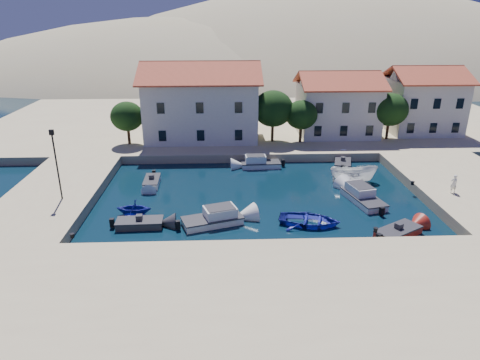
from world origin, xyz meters
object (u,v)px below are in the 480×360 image
(rowboat_south, at_px, (309,224))
(building_mid, at_px, (338,103))
(lamppost, at_px, (56,158))
(pedestrian, at_px, (454,184))
(building_left, at_px, (201,100))
(cabin_cruiser_east, at_px, (363,197))
(building_right, at_px, (423,99))
(cabin_cruiser_south, at_px, (212,219))
(boat_east, at_px, (353,181))

(rowboat_south, bearing_deg, building_mid, -3.17)
(lamppost, bearing_deg, pedestrian, -0.03)
(building_left, height_order, building_mid, building_left)
(lamppost, xyz_separation_m, cabin_cruiser_east, (27.03, 0.41, -4.28))
(lamppost, height_order, rowboat_south, lamppost)
(building_mid, xyz_separation_m, building_right, (12.00, 1.00, 0.25))
(building_mid, distance_m, cabin_cruiser_east, 21.27)
(rowboat_south, bearing_deg, lamppost, 95.00)
(cabin_cruiser_south, bearing_deg, boat_east, 14.03)
(building_right, xyz_separation_m, rowboat_south, (-20.26, -25.83, -5.47))
(building_left, distance_m, cabin_cruiser_south, 24.17)
(rowboat_south, xyz_separation_m, cabin_cruiser_east, (5.80, 4.25, 0.48))
(lamppost, relative_size, cabin_cruiser_south, 1.17)
(building_mid, distance_m, lamppost, 36.21)
(cabin_cruiser_east, bearing_deg, rowboat_south, 113.27)
(building_left, xyz_separation_m, cabin_cruiser_south, (1.76, -23.47, -5.46))
(cabin_cruiser_south, bearing_deg, cabin_cruiser_east, -2.52)
(building_mid, relative_size, cabin_cruiser_east, 1.91)
(building_right, bearing_deg, boat_east, -130.28)
(building_left, distance_m, pedestrian, 31.16)
(lamppost, bearing_deg, building_mid, 35.45)
(building_mid, xyz_separation_m, lamppost, (-29.50, -21.00, -0.47))
(lamppost, height_order, boat_east, lamppost)
(cabin_cruiser_south, height_order, cabin_cruiser_east, same)
(building_mid, relative_size, cabin_cruiser_south, 1.98)
(building_left, relative_size, building_mid, 1.40)
(building_mid, bearing_deg, pedestrian, -75.27)
(boat_east, bearing_deg, building_left, 51.82)
(building_left, bearing_deg, cabin_cruiser_south, -85.71)
(cabin_cruiser_south, distance_m, rowboat_south, 8.00)
(cabin_cruiser_south, height_order, pedestrian, pedestrian)
(building_mid, height_order, cabin_cruiser_south, building_mid)
(building_right, bearing_deg, rowboat_south, -128.11)
(rowboat_south, xyz_separation_m, boat_east, (6.35, 9.42, 0.00))
(lamppost, relative_size, pedestrian, 3.62)
(rowboat_south, relative_size, boat_east, 1.03)
(building_mid, distance_m, cabin_cruiser_south, 29.75)
(building_mid, bearing_deg, boat_east, -97.07)
(boat_east, bearing_deg, rowboat_south, 149.68)
(cabin_cruiser_south, height_order, boat_east, cabin_cruiser_south)
(lamppost, height_order, cabin_cruiser_east, lamppost)
(building_left, height_order, lamppost, building_left)
(building_mid, bearing_deg, building_left, -176.82)
(cabin_cruiser_south, relative_size, cabin_cruiser_east, 0.96)
(rowboat_south, relative_size, cabin_cruiser_east, 0.91)
(cabin_cruiser_east, distance_m, pedestrian, 8.12)
(building_mid, height_order, boat_east, building_mid)
(building_left, height_order, rowboat_south, building_left)
(building_mid, relative_size, rowboat_south, 2.11)
(building_right, height_order, lamppost, building_right)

